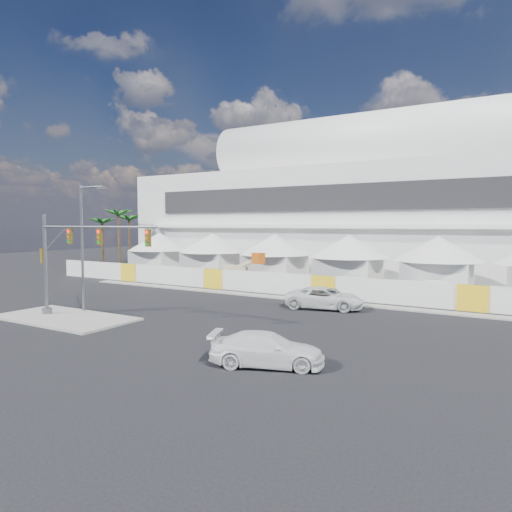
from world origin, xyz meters
The scene contains 14 objects.
ground centered at (0.00, 0.00, 0.00)m, with size 160.00×160.00×0.00m, color black.
median_island centered at (-6.00, -3.00, 0.07)m, with size 10.00×5.00×0.15m, color gray.
far_curb centered at (20.00, 12.50, 0.06)m, with size 80.00×1.20×0.12m, color gray.
stadium centered at (8.71, 41.50, 9.45)m, with size 80.00×24.80×21.98m.
tent_row centered at (0.50, 24.00, 3.15)m, with size 53.40×8.40×5.40m.
hoarding_fence centered at (6.00, 14.50, 1.00)m, with size 70.00×0.25×2.00m, color white.
palm_cluster centered at (-33.46, 29.50, 6.88)m, with size 10.60×10.60×8.55m.
sedan_silver centered at (7.82, 11.80, 0.71)m, with size 4.17×1.68×1.42m, color silver.
pickup_curb centered at (8.02, 9.73, 0.84)m, with size 6.01×2.77×1.67m, color silver.
pickup_near centered at (11.14, -4.97, 0.77)m, with size 5.31×2.16×1.54m, color white.
lot_car_a centered at (14.61, 19.36, 0.80)m, with size 4.88×1.70×1.61m, color white.
traffic_mast centered at (-5.72, -2.91, 4.19)m, with size 10.99×0.69×7.12m.
streetlight_median centered at (-6.54, -0.80, 5.48)m, with size 2.57×0.26×9.28m.
boom_lift centered at (-5.08, 16.57, 1.02)m, with size 7.69×2.77×3.78m.
Camera 1 is at (21.26, -23.07, 6.55)m, focal length 32.00 mm.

